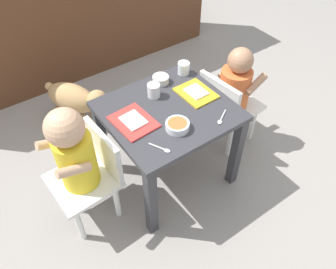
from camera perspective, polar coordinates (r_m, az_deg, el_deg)
name	(u,v)px	position (r m, az deg, el deg)	size (l,w,h in m)	color
ground_plane	(168,173)	(1.89, 0.00, -6.59)	(7.00, 7.00, 0.00)	gray
kitchen_cabinet_back	(60,5)	(2.50, -17.83, 20.20)	(2.19, 0.34, 1.00)	#56331E
dining_table	(168,123)	(1.60, 0.00, 1.96)	(0.57, 0.52, 0.48)	#333338
seated_child_left	(78,156)	(1.46, -15.08, -3.54)	(0.30, 0.30, 0.68)	white
seated_child_right	(233,89)	(1.85, 10.99, 7.62)	(0.31, 0.31, 0.61)	white
dog	(76,99)	(2.12, -15.33, 5.87)	(0.31, 0.41, 0.29)	tan
food_tray_left	(133,121)	(1.48, -5.88, 2.23)	(0.17, 0.21, 0.02)	red
food_tray_right	(196,93)	(1.63, 4.77, 7.09)	(0.15, 0.19, 0.02)	gold
water_cup_left	(184,69)	(1.75, 2.65, 11.09)	(0.06, 0.06, 0.06)	white
water_cup_right	(155,91)	(1.60, -2.28, 7.42)	(0.06, 0.06, 0.07)	white
veggie_bowl_near	(177,125)	(1.44, 1.61, 1.55)	(0.10, 0.10, 0.03)	white
cereal_bowl_right_side	(161,79)	(1.69, -1.25, 9.35)	(0.08, 0.08, 0.04)	silver
spoon_by_left_tray	(162,148)	(1.36, -1.08, -2.38)	(0.06, 0.09, 0.01)	silver
spoon_by_right_tray	(222,118)	(1.51, 9.05, 2.71)	(0.09, 0.06, 0.01)	silver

